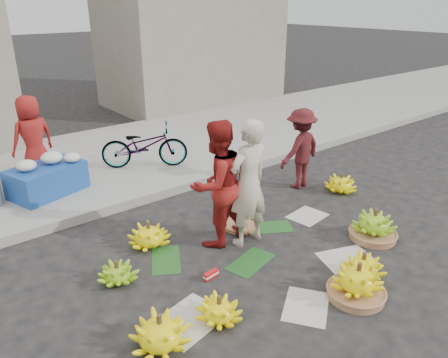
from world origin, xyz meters
TOP-DOWN VIEW (x-y plane):
  - ground at (0.00, 0.00)m, footprint 80.00×80.00m
  - curb at (0.00, 2.20)m, footprint 40.00×0.25m
  - sidewalk at (0.00, 4.30)m, footprint 40.00×4.00m
  - building_right at (4.50, 7.70)m, footprint 5.00×3.00m
  - newspaper_scatter at (0.00, -0.80)m, footprint 3.20×1.80m
  - banana_leaves at (-0.10, 0.20)m, footprint 2.00×1.00m
  - banana_bunch_0 at (-1.71, -0.73)m, footprint 0.71×0.71m
  - banana_bunch_1 at (-1.05, -0.79)m, footprint 0.46×0.46m
  - banana_bunch_2 at (0.35, -1.43)m, footprint 0.62×0.62m
  - banana_bunch_3 at (0.75, -1.23)m, footprint 0.49×0.49m
  - banana_bunch_4 at (1.60, -0.79)m, footprint 0.68×0.68m
  - banana_bunch_5 at (2.53, 0.47)m, footprint 0.65×0.65m
  - banana_bunch_6 at (-1.57, 0.46)m, footprint 0.50×0.50m
  - banana_bunch_7 at (-0.88, 0.94)m, footprint 0.55×0.55m
  - basket_spare at (0.37, 0.57)m, footprint 0.58×0.58m
  - incense_stack at (-0.69, -0.16)m, footprint 0.20×0.09m
  - vendor_cream at (0.20, 0.22)m, footprint 0.64×0.45m
  - vendor_red at (-0.11, 0.46)m, footprint 0.86×0.70m
  - man_striped at (2.12, 1.06)m, footprint 0.94×0.59m
  - flower_table at (-1.44, 3.21)m, footprint 1.27×0.99m
  - flower_vendor at (-1.37, 3.94)m, footprint 0.78×0.58m
  - bicycle at (0.37, 3.29)m, footprint 1.28×1.62m

SIDE VIEW (x-z plane):
  - ground at x=0.00m, z-range 0.00..0.00m
  - newspaper_scatter at x=0.00m, z-range 0.00..0.01m
  - banana_leaves at x=-0.10m, z-range 0.00..0.01m
  - basket_spare at x=0.37m, z-range 0.00..0.05m
  - incense_stack at x=-0.69m, z-range 0.01..0.09m
  - sidewalk at x=0.00m, z-range 0.00..0.12m
  - curb at x=0.00m, z-range 0.00..0.15m
  - banana_bunch_6 at x=-1.57m, z-range -0.02..0.25m
  - banana_bunch_1 at x=-1.05m, z-range -0.02..0.27m
  - banana_bunch_3 at x=0.75m, z-range -0.02..0.29m
  - banana_bunch_5 at x=2.53m, z-range -0.02..0.31m
  - banana_bunch_7 at x=-0.88m, z-range -0.02..0.32m
  - banana_bunch_0 at x=-1.71m, z-range -0.02..0.34m
  - banana_bunch_2 at x=0.35m, z-range -0.03..0.40m
  - banana_bunch_4 at x=1.60m, z-range -0.03..0.40m
  - flower_table at x=-1.44m, z-range 0.06..0.71m
  - bicycle at x=0.37m, z-range 0.12..0.94m
  - man_striped at x=2.12m, z-range 0.00..1.38m
  - vendor_red at x=-0.11m, z-range 0.00..1.68m
  - vendor_cream at x=0.20m, z-range 0.00..1.69m
  - flower_vendor at x=-1.37m, z-range 0.12..1.58m
  - building_right at x=4.50m, z-range 0.00..5.00m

